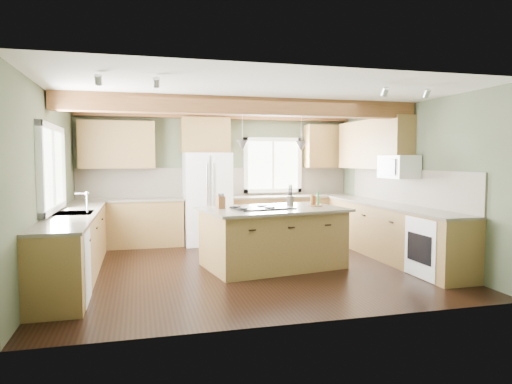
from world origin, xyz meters
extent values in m
plane|color=black|center=(0.00, 0.00, 0.00)|extent=(5.60, 5.60, 0.00)
plane|color=silver|center=(0.00, 0.00, 2.60)|extent=(5.60, 5.60, 0.00)
plane|color=#454C36|center=(0.00, 2.50, 1.30)|extent=(5.60, 0.00, 5.60)
plane|color=#454C36|center=(-2.80, 0.00, 1.30)|extent=(0.00, 5.00, 5.00)
plane|color=#454C36|center=(2.80, 0.00, 1.30)|extent=(0.00, 5.00, 5.00)
cube|color=brown|center=(0.00, -0.04, 2.47)|extent=(5.55, 0.26, 0.26)
cube|color=brown|center=(0.00, 2.40, 2.54)|extent=(5.55, 0.20, 0.10)
cube|color=brown|center=(0.00, 2.48, 1.21)|extent=(5.58, 0.03, 0.58)
cube|color=brown|center=(2.78, 0.05, 1.21)|extent=(0.03, 3.70, 0.58)
cube|color=brown|center=(-1.79, 2.20, 0.44)|extent=(2.02, 0.60, 0.88)
cube|color=#494136|center=(-1.79, 2.20, 0.90)|extent=(2.06, 0.64, 0.04)
cube|color=brown|center=(1.49, 2.20, 0.44)|extent=(2.62, 0.60, 0.88)
cube|color=#494136|center=(1.49, 2.20, 0.90)|extent=(2.66, 0.64, 0.04)
cube|color=brown|center=(-2.50, 0.05, 0.44)|extent=(0.60, 3.70, 0.88)
cube|color=#494136|center=(-2.50, 0.05, 0.90)|extent=(0.64, 3.74, 0.04)
cube|color=brown|center=(2.50, 0.05, 0.44)|extent=(0.60, 3.70, 0.88)
cube|color=#494136|center=(2.50, 0.05, 0.90)|extent=(0.64, 3.74, 0.04)
cube|color=brown|center=(-1.99, 2.33, 1.95)|extent=(1.40, 0.35, 0.90)
cube|color=brown|center=(-0.30, 2.33, 2.15)|extent=(0.96, 0.35, 0.70)
cube|color=brown|center=(2.62, 0.90, 1.95)|extent=(0.35, 2.20, 0.90)
cube|color=brown|center=(2.30, 2.33, 1.95)|extent=(0.90, 0.35, 0.90)
cube|color=white|center=(-2.78, 0.05, 1.55)|extent=(0.04, 1.60, 1.05)
cube|color=white|center=(1.15, 2.48, 1.55)|extent=(1.10, 0.04, 1.00)
cube|color=#262628|center=(-2.50, 0.05, 0.91)|extent=(0.50, 0.65, 0.03)
cylinder|color=#B2B2B7|center=(-2.32, 0.05, 1.05)|extent=(0.02, 0.02, 0.28)
cube|color=white|center=(-2.49, -1.25, 0.43)|extent=(0.60, 0.60, 0.84)
cube|color=white|center=(2.49, -1.25, 0.43)|extent=(0.60, 0.72, 0.84)
cube|color=white|center=(2.58, -0.05, 1.55)|extent=(0.40, 0.70, 0.38)
cone|color=#B2B2B7|center=(-0.10, -0.12, 1.88)|extent=(0.18, 0.18, 0.16)
cone|color=#B2B2B7|center=(0.90, 0.04, 1.88)|extent=(0.18, 0.18, 0.16)
cube|color=white|center=(-0.30, 2.12, 0.90)|extent=(0.90, 0.74, 1.80)
cube|color=brown|center=(0.40, -0.04, 0.44)|extent=(2.19, 1.55, 0.88)
cube|color=#494136|center=(0.40, -0.04, 0.90)|extent=(2.34, 1.70, 0.04)
cube|color=black|center=(0.23, -0.07, 0.93)|extent=(0.96, 0.72, 0.02)
cube|color=#57321A|center=(-0.39, 0.06, 1.01)|extent=(0.13, 0.11, 0.19)
cylinder|color=#433C36|center=(0.80, 0.27, 1.00)|extent=(0.13, 0.13, 0.16)
camera|label=1|loc=(-1.61, -6.79, 1.68)|focal=32.00mm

